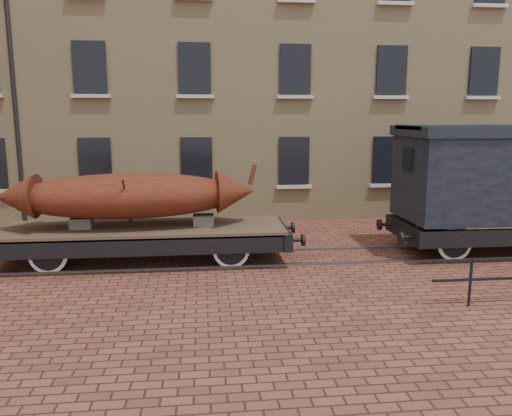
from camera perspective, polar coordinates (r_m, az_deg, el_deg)
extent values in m
plane|color=#562B21|center=(13.57, 3.87, -5.72)|extent=(90.00, 90.00, 0.00)
cube|color=tan|center=(23.67, 7.21, 18.19)|extent=(40.00, 10.00, 14.00)
cube|color=black|center=(18.25, -17.90, 4.99)|extent=(1.10, 0.12, 1.70)
cube|color=#B9B3AB|center=(18.29, -17.77, 2.01)|extent=(1.30, 0.18, 0.12)
cube|color=black|center=(17.87, -6.80, 5.31)|extent=(1.10, 0.12, 1.70)
cube|color=#B9B3AB|center=(17.92, -6.73, 2.27)|extent=(1.30, 0.18, 0.12)
cube|color=black|center=(18.17, 4.36, 5.44)|extent=(1.10, 0.12, 1.70)
cube|color=#B9B3AB|center=(18.22, 4.35, 2.44)|extent=(1.30, 0.18, 0.12)
cube|color=black|center=(19.12, 14.78, 5.37)|extent=(1.10, 0.12, 1.70)
cube|color=#B9B3AB|center=(19.16, 14.71, 2.53)|extent=(1.30, 0.18, 0.12)
cube|color=black|center=(20.62, 23.94, 5.17)|extent=(1.10, 0.12, 1.70)
cube|color=#B9B3AB|center=(20.66, 23.83, 2.53)|extent=(1.30, 0.18, 0.12)
cube|color=black|center=(18.25, -18.47, 15.03)|extent=(1.10, 0.12, 1.70)
cube|color=#B9B3AB|center=(18.13, -18.34, 12.06)|extent=(1.30, 0.18, 0.12)
cube|color=black|center=(17.87, -7.03, 15.58)|extent=(1.10, 0.12, 1.70)
cube|color=#B9B3AB|center=(17.75, -6.96, 12.55)|extent=(1.30, 0.18, 0.12)
cube|color=black|center=(18.17, 4.50, 15.54)|extent=(1.10, 0.12, 1.70)
cube|color=#B9B3AB|center=(18.05, 4.49, 12.55)|extent=(1.30, 0.18, 0.12)
cube|color=black|center=(19.12, 15.23, 14.96)|extent=(1.10, 0.12, 1.70)
cube|color=#B9B3AB|center=(19.01, 15.16, 12.12)|extent=(1.30, 0.18, 0.12)
cube|color=black|center=(20.63, 24.61, 14.04)|extent=(1.10, 0.12, 1.70)
cube|color=#B9B3AB|center=(20.52, 24.50, 11.41)|extent=(1.30, 0.18, 0.12)
cube|color=#B9B3AB|center=(18.46, 4.65, 22.53)|extent=(1.30, 0.18, 0.12)
cube|color=#B9B3AB|center=(19.39, 15.64, 21.61)|extent=(1.30, 0.18, 0.12)
cube|color=#B9B3AB|center=(20.87, 25.20, 20.20)|extent=(1.30, 0.18, 0.12)
cylinder|color=black|center=(19.11, -26.54, 19.11)|extent=(0.14, 0.14, 14.00)
cube|color=#59595E|center=(12.89, 4.42, -6.47)|extent=(30.00, 0.08, 0.06)
cube|color=#59595E|center=(14.25, 3.37, -4.80)|extent=(30.00, 0.08, 0.06)
cylinder|color=black|center=(10.97, 23.30, -7.78)|extent=(0.06, 0.06, 1.00)
cube|color=brown|center=(13.24, -12.70, -2.31)|extent=(7.24, 2.12, 0.12)
cube|color=black|center=(12.35, -13.17, -4.36)|extent=(7.24, 0.15, 0.43)
cube|color=black|center=(14.25, -12.23, -2.35)|extent=(7.24, 0.15, 0.43)
cube|color=black|center=(13.37, 2.96, -2.97)|extent=(0.21, 2.22, 0.43)
cylinder|color=black|center=(12.72, 4.68, -3.68)|extent=(0.34, 0.10, 0.10)
cylinder|color=black|center=(12.75, 5.41, -3.66)|extent=(0.08, 0.31, 0.31)
cylinder|color=black|center=(14.11, 3.59, -2.26)|extent=(0.34, 0.10, 0.10)
cylinder|color=black|center=(14.13, 4.24, -2.24)|extent=(0.08, 0.31, 0.31)
cylinder|color=black|center=(13.78, -21.86, -4.22)|extent=(0.10, 1.83, 0.10)
cylinder|color=white|center=(13.11, -22.70, -5.00)|extent=(0.93, 0.07, 0.93)
cylinder|color=black|center=(13.11, -22.70, -5.00)|extent=(0.76, 0.10, 0.76)
cube|color=black|center=(12.95, -22.91, -4.14)|extent=(0.87, 0.08, 0.10)
cylinder|color=white|center=(14.45, -21.10, -3.51)|extent=(0.93, 0.07, 0.93)
cylinder|color=black|center=(14.45, -21.10, -3.51)|extent=(0.76, 0.10, 0.76)
cube|color=black|center=(14.51, -21.05, -2.51)|extent=(0.87, 0.08, 0.10)
cylinder|color=black|center=(13.27, -3.04, -4.01)|extent=(0.10, 1.83, 0.10)
cylinder|color=white|center=(12.58, -2.86, -4.82)|extent=(0.93, 0.07, 0.93)
cylinder|color=black|center=(12.58, -2.86, -4.82)|extent=(0.76, 0.10, 0.76)
cube|color=black|center=(12.41, -2.84, -3.93)|extent=(0.87, 0.08, 0.10)
cylinder|color=white|center=(13.97, -3.20, -3.27)|extent=(0.93, 0.07, 0.93)
cylinder|color=black|center=(13.97, -3.20, -3.27)|extent=(0.76, 0.10, 0.76)
cube|color=black|center=(14.03, -3.24, -2.24)|extent=(0.87, 0.08, 0.10)
cube|color=black|center=(13.33, -12.64, -3.89)|extent=(3.86, 0.06, 0.06)
cube|color=#635A52|center=(13.47, -19.28, -1.59)|extent=(0.53, 0.48, 0.27)
cube|color=#635A52|center=(13.11, -6.02, -1.37)|extent=(0.53, 0.48, 0.27)
ellipsoid|color=maroon|center=(13.13, -14.28, 1.36)|extent=(5.87, 2.11, 1.16)
cone|color=maroon|center=(13.64, -25.82, 1.18)|extent=(1.05, 1.15, 1.10)
cone|color=maroon|center=(13.16, -2.33, 1.92)|extent=(1.05, 1.15, 1.10)
cube|color=maroon|center=(13.17, -0.40, 3.81)|extent=(0.24, 0.13, 0.56)
cylinder|color=#3C2E23|center=(12.69, -14.54, 0.45)|extent=(0.05, 0.99, 1.38)
cylinder|color=#3C2E23|center=(13.60, -13.98, 1.13)|extent=(0.05, 0.99, 1.38)
cube|color=black|center=(16.57, 24.65, -1.26)|extent=(5.89, 0.16, 0.44)
cube|color=black|center=(14.30, 16.65, -2.46)|extent=(0.22, 2.36, 0.44)
cylinder|color=black|center=(13.43, 16.20, -3.26)|extent=(0.08, 0.31, 0.31)
cylinder|color=black|center=(14.85, 13.92, -1.86)|extent=(0.08, 0.31, 0.31)
cylinder|color=black|center=(14.80, 20.47, -3.12)|extent=(0.10, 1.87, 0.10)
cylinder|color=white|center=(14.18, 21.76, -3.78)|extent=(0.94, 0.07, 0.94)
cylinder|color=black|center=(14.18, 21.76, -3.78)|extent=(0.77, 0.10, 0.77)
cylinder|color=white|center=(15.42, 19.29, -2.51)|extent=(0.94, 0.07, 0.94)
cylinder|color=black|center=(15.42, 19.29, -2.51)|extent=(0.77, 0.10, 0.77)
cube|color=black|center=(15.45, 27.07, 3.13)|extent=(5.89, 2.36, 2.26)
cube|color=black|center=(14.00, 16.99, 5.40)|extent=(0.08, 0.59, 0.59)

